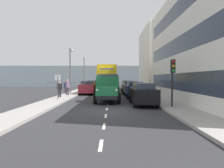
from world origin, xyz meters
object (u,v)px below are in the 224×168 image
at_px(truck_vintage_green, 108,89).
at_px(car_red_oppositeside_1, 93,86).
at_px(car_grey_kerbside_2, 130,87).
at_px(pedestrian_by_lamp, 67,86).
at_px(street_sign, 58,83).
at_px(lorry_cargo_yellow, 107,78).
at_px(car_black_kerbside_near, 143,94).
at_px(lamp_post_promenade, 70,66).
at_px(car_navy_kerbside_1, 135,89).
at_px(car_maroon_oppositeside_0, 88,87).
at_px(pedestrian_strolling, 66,86).
at_px(pedestrian_couple_b, 59,88).
at_px(traffic_light_near, 173,73).
at_px(lamp_post_far, 84,69).
at_px(car_silver_kerbside_3, 127,86).

relative_size(truck_vintage_green, car_red_oppositeside_1, 1.42).
distance_m(car_grey_kerbside_2, pedestrian_by_lamp, 8.18).
bearing_deg(street_sign, lorry_cargo_yellow, -115.13).
height_order(truck_vintage_green, car_black_kerbside_near, truck_vintage_green).
height_order(car_red_oppositeside_1, lamp_post_promenade, lamp_post_promenade).
xyz_separation_m(car_navy_kerbside_1, car_maroon_oppositeside_0, (5.48, -4.40, 0.00)).
distance_m(truck_vintage_green, street_sign, 4.67).
bearing_deg(car_navy_kerbside_1, pedestrian_strolling, -24.07).
bearing_deg(car_grey_kerbside_2, car_maroon_oppositeside_0, 6.72).
bearing_deg(pedestrian_by_lamp, car_grey_kerbside_2, -156.33).
xyz_separation_m(lorry_cargo_yellow, street_sign, (4.32, 9.20, -0.39)).
height_order(lorry_cargo_yellow, car_grey_kerbside_2, lorry_cargo_yellow).
bearing_deg(pedestrian_couple_b, street_sign, 100.71).
xyz_separation_m(truck_vintage_green, lamp_post_promenade, (4.77, -7.36, 2.39)).
distance_m(pedestrian_couple_b, traffic_light_near, 11.73).
relative_size(car_grey_kerbside_2, pedestrian_strolling, 2.59).
height_order(pedestrian_strolling, street_sign, street_sign).
height_order(truck_vintage_green, street_sign, truck_vintage_green).
xyz_separation_m(car_maroon_oppositeside_0, car_red_oppositeside_1, (0.00, -6.31, -0.00)).
relative_size(car_red_oppositeside_1, lamp_post_far, 0.68).
bearing_deg(pedestrian_strolling, car_grey_kerbside_2, -170.07).
xyz_separation_m(car_black_kerbside_near, car_navy_kerbside_1, (0.00, -5.67, -0.00)).
xyz_separation_m(pedestrian_by_lamp, pedestrian_strolling, (0.62, -1.86, -0.13)).
height_order(pedestrian_strolling, traffic_light_near, traffic_light_near).
relative_size(pedestrian_by_lamp, lamp_post_promenade, 0.32).
xyz_separation_m(car_grey_kerbside_2, pedestrian_couple_b, (7.74, 5.79, 0.19)).
relative_size(car_navy_kerbside_1, pedestrian_couple_b, 2.54).
height_order(lorry_cargo_yellow, pedestrian_couple_b, lorry_cargo_yellow).
height_order(pedestrian_by_lamp, traffic_light_near, traffic_light_near).
distance_m(car_grey_kerbside_2, pedestrian_couple_b, 9.67).
xyz_separation_m(lorry_cargo_yellow, pedestrian_couple_b, (4.70, 7.14, -0.99)).
distance_m(truck_vintage_green, lamp_post_promenade, 9.09).
distance_m(truck_vintage_green, traffic_light_near, 6.12).
distance_m(pedestrian_by_lamp, street_sign, 4.59).
bearing_deg(lamp_post_promenade, car_red_oppositeside_1, -106.57).
relative_size(car_silver_kerbside_3, pedestrian_strolling, 2.58).
height_order(traffic_light_near, street_sign, traffic_light_near).
bearing_deg(lamp_post_far, car_navy_kerbside_1, 115.78).
distance_m(lorry_cargo_yellow, car_silver_kerbside_3, 5.22).
distance_m(lorry_cargo_yellow, lamp_post_promenade, 5.43).
bearing_deg(lorry_cargo_yellow, car_navy_kerbside_1, 115.40).
bearing_deg(pedestrian_couple_b, car_black_kerbside_near, 147.54).
bearing_deg(pedestrian_by_lamp, pedestrian_strolling, -71.68).
relative_size(lorry_cargo_yellow, pedestrian_by_lamp, 4.57).
height_order(truck_vintage_green, car_silver_kerbside_3, truck_vintage_green).
bearing_deg(traffic_light_near, pedestrian_couple_b, -35.77).
height_order(truck_vintage_green, car_grey_kerbside_2, truck_vintage_green).
bearing_deg(car_grey_kerbside_2, truck_vintage_green, 72.19).
xyz_separation_m(truck_vintage_green, pedestrian_strolling, (5.33, -7.23, -0.09)).
bearing_deg(car_navy_kerbside_1, car_maroon_oppositeside_0, -38.76).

